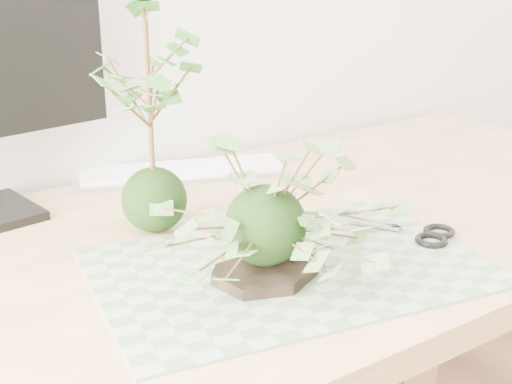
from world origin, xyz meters
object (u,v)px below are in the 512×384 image
Objects in this scene: desk at (251,286)px; maple_kokedama at (146,38)px; ivy_kokedama at (266,189)px; keyboard at (182,171)px.

desk is 0.39m from maple_kokedama.
maple_kokedama is (-0.11, 0.09, 0.37)m from desk.
keyboard is (0.11, 0.42, -0.11)m from ivy_kokedama.
maple_kokedama is at bearing -107.39° from keyboard.
desk is at bearing 62.99° from ivy_kokedama.
ivy_kokedama is at bearing -117.01° from desk.
maple_kokedama reaches higher than ivy_kokedama.
maple_kokedama reaches higher than desk.
desk is 4.52× the size of ivy_kokedama.
ivy_kokedama is 0.88× the size of keyboard.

